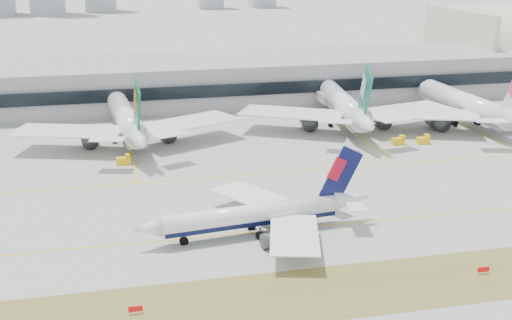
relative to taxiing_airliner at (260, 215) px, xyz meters
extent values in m
plane|color=gray|center=(7.86, 5.90, -3.94)|extent=(3000.00, 3000.00, 0.00)
cube|color=brown|center=(7.86, -26.10, -3.92)|extent=(360.00, 18.00, 0.06)
cube|color=yellow|center=(7.86, 0.90, -3.91)|extent=(360.00, 0.45, 0.04)
cube|color=yellow|center=(7.86, 35.90, -3.91)|extent=(360.00, 0.45, 0.04)
cylinder|color=white|center=(-1.77, -0.21, 0.30)|extent=(35.47, 8.01, 3.86)
cube|color=black|center=(-1.77, -0.21, -0.76)|extent=(34.70, 7.35, 1.73)
cone|color=white|center=(-21.95, -2.62, 0.30)|extent=(5.81, 4.47, 3.86)
cone|color=white|center=(19.62, 2.34, 0.78)|extent=(8.24, 4.76, 3.86)
cube|color=white|center=(1.47, 10.94, -0.28)|extent=(16.79, 20.85, 0.23)
cube|color=white|center=(17.57, 7.14, 1.07)|extent=(5.38, 6.34, 0.15)
cylinder|color=#3F4247|center=(-0.07, 7.17, -2.40)|extent=(6.18, 3.57, 2.89)
cube|color=#3F4247|center=(-0.07, 7.17, -1.24)|extent=(2.47, 0.58, 1.35)
cube|color=white|center=(4.01, -10.29, -0.28)|extent=(13.39, 20.62, 0.23)
cube|color=white|center=(18.76, -2.81, 1.07)|extent=(4.41, 5.96, 0.15)
cylinder|color=#3F4247|center=(1.62, -6.98, -2.40)|extent=(6.18, 3.57, 2.89)
cube|color=#3F4247|center=(1.62, -6.98, -1.24)|extent=(2.47, 0.58, 1.35)
cube|color=#0B0E45|center=(17.19, 2.05, 6.16)|extent=(9.50, 1.47, 12.07)
cube|color=#AC0B27|center=(16.22, 1.94, 7.47)|extent=(4.32, 0.93, 5.17)
cylinder|color=#3F4247|center=(-15.08, -1.80, -2.78)|extent=(0.46, 0.46, 2.31)
cylinder|color=black|center=(-15.08, -1.80, -3.26)|extent=(1.80, 0.88, 1.73)
cylinder|color=#3F4247|center=(-0.50, -2.58, -2.78)|extent=(0.46, 0.46, 2.31)
cylinder|color=black|center=(-0.50, -2.58, -3.26)|extent=(1.80, 0.88, 1.73)
cylinder|color=#3F4247|center=(-1.10, 2.39, -2.78)|extent=(0.46, 0.46, 2.31)
cylinder|color=black|center=(-1.10, 2.39, -3.26)|extent=(1.80, 0.88, 1.73)
cylinder|color=white|center=(-20.82, 74.59, 2.70)|extent=(8.89, 45.91, 6.03)
cube|color=slate|center=(-20.82, 74.59, 1.04)|extent=(7.93, 44.94, 2.72)
cone|color=white|center=(-22.47, 100.83, 2.70)|extent=(6.46, 7.34, 6.03)
cone|color=white|center=(-19.06, 46.76, 3.45)|extent=(6.66, 10.50, 6.03)
cube|color=white|center=(-4.13, 68.93, 1.79)|extent=(31.86, 24.49, 0.36)
cube|color=white|center=(-11.35, 49.15, 3.91)|extent=(9.49, 7.23, 0.24)
cylinder|color=#3F4247|center=(-9.74, 71.60, -1.52)|extent=(5.00, 7.87, 4.53)
cube|color=#3F4247|center=(-9.74, 71.60, 0.29)|extent=(0.65, 3.19, 2.11)
cube|color=white|center=(-36.66, 66.88, 1.79)|extent=(31.68, 21.74, 0.36)
cube|color=white|center=(-27.01, 48.17, 3.91)|extent=(9.29, 6.40, 0.24)
cylinder|color=#3F4247|center=(-31.42, 70.23, -1.52)|extent=(5.00, 7.87, 4.53)
cube|color=#3F4247|center=(-31.42, 70.23, 0.29)|extent=(0.65, 3.19, 2.11)
cube|color=#0C5A2E|center=(-19.26, 49.93, 10.62)|extent=(1.34, 12.63, 16.18)
cube|color=#C4600B|center=(-19.34, 51.19, 12.38)|extent=(1.02, 5.72, 6.93)
cylinder|color=#3F4247|center=(-21.91, 91.89, -2.13)|extent=(0.72, 0.72, 3.62)
cylinder|color=black|center=(-21.91, 91.89, -2.88)|extent=(1.22, 2.78, 2.72)
cylinder|color=#3F4247|center=(-24.65, 73.08, -2.13)|extent=(0.72, 0.72, 3.62)
cylinder|color=black|center=(-24.65, 73.08, -2.88)|extent=(1.22, 2.78, 2.72)
cylinder|color=#3F4247|center=(-16.82, 73.57, -2.13)|extent=(0.72, 0.72, 3.62)
cylinder|color=black|center=(-16.82, 73.57, -2.88)|extent=(1.22, 2.78, 2.72)
cylinder|color=white|center=(45.06, 76.97, 2.96)|extent=(12.29, 47.83, 6.27)
cube|color=slate|center=(45.06, 76.97, 1.24)|extent=(11.24, 46.77, 2.82)
cone|color=white|center=(48.56, 104.08, 2.96)|extent=(7.15, 7.99, 6.27)
cone|color=white|center=(41.34, 48.23, 3.75)|extent=(7.57, 11.25, 6.27)
cube|color=white|center=(60.96, 67.90, 2.02)|extent=(32.62, 20.96, 0.38)
cube|color=white|center=(49.68, 49.15, 4.22)|extent=(9.48, 6.15, 0.25)
cylinder|color=#3F4247|center=(55.76, 71.73, -1.43)|extent=(5.68, 8.44, 4.70)
cube|color=#3F4247|center=(55.76, 71.73, 0.45)|extent=(0.89, 3.33, 2.20)
cube|color=white|center=(27.37, 72.24, 2.02)|extent=(33.01, 26.79, 0.38)
cube|color=white|center=(33.51, 51.24, 4.22)|extent=(9.91, 7.93, 0.25)
cylinder|color=#3F4247|center=(33.37, 74.63, -1.43)|extent=(5.68, 8.44, 4.70)
cube|color=#3F4247|center=(33.37, 74.63, 0.45)|extent=(0.89, 3.33, 2.20)
cube|color=#166150|center=(41.77, 51.50, 11.19)|extent=(2.24, 13.08, 16.82)
cube|color=silver|center=(41.93, 52.81, 13.02)|extent=(1.44, 5.95, 7.20)
cylinder|color=#3F4247|center=(47.36, 94.84, -2.06)|extent=(0.75, 0.75, 3.76)
cylinder|color=black|center=(47.36, 94.84, -2.84)|extent=(1.45, 2.94, 2.82)
cylinder|color=#3F4247|center=(40.84, 76.19, -2.06)|extent=(0.75, 0.75, 3.76)
cylinder|color=black|center=(40.84, 76.19, -2.84)|extent=(1.45, 2.94, 2.82)
cylinder|color=#3F4247|center=(48.93, 75.15, -2.06)|extent=(0.75, 0.75, 3.76)
cylinder|color=black|center=(48.93, 75.15, -2.84)|extent=(1.45, 2.94, 2.82)
cylinder|color=white|center=(82.25, 69.35, 2.85)|extent=(7.33, 46.80, 6.17)
cube|color=slate|center=(82.25, 69.35, 1.15)|extent=(6.38, 45.85, 2.78)
cone|color=white|center=(81.58, 96.24, 2.85)|extent=(6.35, 7.28, 6.17)
cylinder|color=#3F4247|center=(93.45, 65.87, -1.47)|extent=(4.82, 7.89, 4.63)
cube|color=#3F4247|center=(93.45, 65.87, 0.38)|extent=(0.54, 3.25, 2.16)
cube|color=white|center=(65.75, 62.09, 1.93)|extent=(32.51, 23.13, 0.37)
cube|color=white|center=(74.88, 42.59, 4.09)|extent=(9.58, 6.81, 0.25)
cylinder|color=#3F4247|center=(71.23, 65.32, -1.47)|extent=(4.82, 7.89, 4.63)
cube|color=#3F4247|center=(71.23, 65.32, 0.38)|extent=(0.54, 3.25, 2.16)
cylinder|color=#3F4247|center=(81.81, 87.08, -2.09)|extent=(0.74, 0.74, 3.70)
cylinder|color=black|center=(81.81, 87.08, -2.86)|extent=(1.15, 2.80, 2.78)
cylinder|color=#3F4247|center=(78.27, 67.96, -2.09)|extent=(0.74, 0.74, 3.70)
cylinder|color=black|center=(78.27, 67.96, -2.86)|extent=(1.15, 2.80, 2.78)
cylinder|color=#3F4247|center=(86.29, 68.16, -2.09)|extent=(0.74, 0.74, 3.70)
cylinder|color=black|center=(86.29, 68.16, -2.86)|extent=(1.15, 2.80, 2.78)
cube|color=gray|center=(7.86, 120.90, 3.56)|extent=(280.00, 42.00, 15.00)
cube|color=black|center=(7.86, 99.40, 4.01)|extent=(280.00, 1.20, 4.00)
cube|color=beige|center=(117.86, 140.90, 10.16)|extent=(2.00, 57.00, 27.90)
cube|color=red|center=(-25.88, -26.10, -3.04)|extent=(2.20, 0.15, 0.90)
cylinder|color=orange|center=(-26.68, -26.10, -3.69)|extent=(0.10, 0.10, 0.50)
cylinder|color=orange|center=(-25.08, -26.10, -3.69)|extent=(0.10, 0.10, 0.50)
cube|color=red|center=(33.14, -26.10, -3.04)|extent=(2.20, 0.15, 0.90)
cylinder|color=orange|center=(32.34, -26.10, -3.69)|extent=(0.10, 0.10, 0.50)
cylinder|color=orange|center=(33.94, -26.10, -3.69)|extent=(0.10, 0.10, 0.50)
cube|color=#E8B50C|center=(-23.29, 51.77, -3.04)|extent=(3.50, 2.00, 1.80)
cube|color=#E8B50C|center=(-22.09, 51.77, -1.84)|extent=(1.20, 1.80, 1.00)
cylinder|color=black|center=(-24.49, 50.97, -3.59)|extent=(0.70, 0.30, 0.70)
cylinder|color=black|center=(-24.49, 52.57, -3.59)|extent=(0.70, 0.30, 0.70)
cylinder|color=black|center=(-22.09, 50.97, -3.59)|extent=(0.70, 0.30, 0.70)
cylinder|color=black|center=(-22.09, 52.57, -3.59)|extent=(0.70, 0.30, 0.70)
cube|color=#E8B50C|center=(52.78, 52.71, -3.04)|extent=(3.50, 2.00, 1.80)
cube|color=#E8B50C|center=(53.98, 52.71, -1.84)|extent=(1.20, 1.80, 1.00)
cylinder|color=black|center=(51.58, 51.91, -3.59)|extent=(0.70, 0.30, 0.70)
cylinder|color=black|center=(51.58, 53.51, -3.59)|extent=(0.70, 0.30, 0.70)
cylinder|color=black|center=(53.98, 51.91, -3.59)|extent=(0.70, 0.30, 0.70)
cylinder|color=black|center=(53.98, 53.51, -3.59)|extent=(0.70, 0.30, 0.70)
cube|color=#E8B50C|center=(59.88, 51.77, -3.04)|extent=(3.50, 2.00, 1.80)
cube|color=#E8B50C|center=(61.08, 51.77, -1.84)|extent=(1.20, 1.80, 1.00)
cylinder|color=black|center=(58.68, 50.97, -3.59)|extent=(0.70, 0.30, 0.70)
cylinder|color=black|center=(58.68, 52.57, -3.59)|extent=(0.70, 0.30, 0.70)
cylinder|color=black|center=(61.08, 50.97, -3.59)|extent=(0.70, 0.30, 0.70)
cylinder|color=black|center=(61.08, 52.57, -3.59)|extent=(0.70, 0.30, 0.70)
camera|label=1|loc=(-30.41, -124.94, 50.89)|focal=50.00mm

